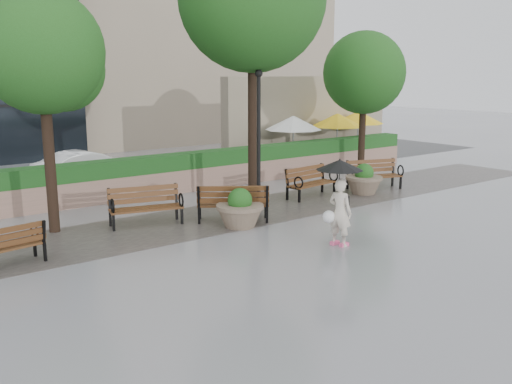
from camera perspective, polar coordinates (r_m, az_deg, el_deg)
ground at (r=14.75m, az=4.45°, el=-4.50°), size 100.00×100.00×0.00m
cobble_strip at (r=17.02m, az=-2.30°, el=-2.25°), size 28.00×3.20×0.01m
hedge_wall at (r=20.22m, az=-8.86°, el=1.77°), size 24.00×0.80×1.35m
cafe_wall at (r=28.04m, az=5.38°, el=7.36°), size 10.00×0.60×4.00m
cafe_hedge at (r=26.28m, az=7.77°, el=3.61°), size 8.00×0.50×0.90m
asphalt_street at (r=23.88m, az=-13.43°, el=1.49°), size 40.00×7.00×0.00m
bench_0 at (r=13.49m, az=-24.02°, el=-5.83°), size 1.85×0.96×0.95m
bench_1 at (r=16.03m, az=-10.92°, el=-2.20°), size 2.09×1.25×1.06m
bench_2 at (r=16.18m, az=-2.32°, el=-1.85°), size 2.09×1.78×1.07m
bench_3 at (r=19.40m, az=5.53°, el=0.36°), size 1.99×0.98×1.03m
bench_4 at (r=21.10m, az=11.72°, el=1.11°), size 2.10×1.38×1.05m
planter_left at (r=15.54m, az=-1.61°, el=-2.00°), size 1.30×1.30×1.09m
planter_right at (r=20.21m, az=10.73°, el=0.99°), size 1.28×1.28×1.07m
lamppost at (r=17.67m, az=0.27°, el=4.46°), size 0.28×0.28×4.25m
tree_0 at (r=15.67m, az=-20.16°, el=12.55°), size 3.26×3.13×6.22m
tree_1 at (r=18.41m, az=-0.14°, el=18.34°), size 4.54×4.54×8.66m
tree_2 at (r=24.27m, az=10.88°, el=11.38°), size 3.45×3.35×5.84m
patio_umb_white at (r=25.24m, az=3.76°, el=6.88°), size 2.50×2.50×2.30m
patio_umb_yellow_a at (r=26.96m, az=8.15°, el=7.10°), size 2.50×2.50×2.30m
patio_umb_yellow_b at (r=28.83m, az=10.19°, el=7.33°), size 2.50×2.50×2.30m
car_right at (r=22.47m, az=-16.50°, el=2.37°), size 4.08×1.92×1.29m
pedestrian at (r=13.84m, az=8.36°, el=-0.20°), size 1.15×1.15×2.11m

